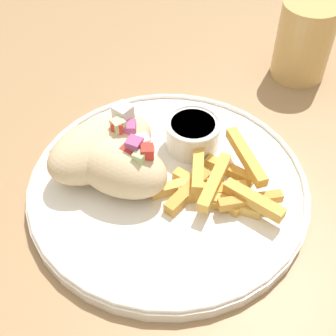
# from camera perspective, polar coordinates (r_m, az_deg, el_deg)

# --- Properties ---
(table) EXTENTS (1.43, 1.43, 0.72)m
(table) POSITION_cam_1_polar(r_m,az_deg,el_deg) (0.57, 3.23, -6.66)
(table) COLOR #9E7A51
(table) RESTS_ON ground_plane
(plate) EXTENTS (0.30, 0.30, 0.02)m
(plate) POSITION_cam_1_polar(r_m,az_deg,el_deg) (0.51, -0.00, -1.84)
(plate) COLOR white
(plate) RESTS_ON table
(pita_sandwich_near) EXTENTS (0.12, 0.10, 0.07)m
(pita_sandwich_near) POSITION_cam_1_polar(r_m,az_deg,el_deg) (0.49, -5.75, 0.29)
(pita_sandwich_near) COLOR beige
(pita_sandwich_near) RESTS_ON plate
(pita_sandwich_far) EXTENTS (0.14, 0.13, 0.07)m
(pita_sandwich_far) POSITION_cam_1_polar(r_m,az_deg,el_deg) (0.51, -8.13, 2.49)
(pita_sandwich_far) COLOR beige
(pita_sandwich_far) RESTS_ON plate
(fries_pile) EXTENTS (0.14, 0.12, 0.03)m
(fries_pile) POSITION_cam_1_polar(r_m,az_deg,el_deg) (0.49, 6.21, -2.31)
(fries_pile) COLOR #E5B251
(fries_pile) RESTS_ON plate
(sauce_ramekin) EXTENTS (0.07, 0.07, 0.04)m
(sauce_ramekin) POSITION_cam_1_polar(r_m,az_deg,el_deg) (0.53, 2.73, 4.35)
(sauce_ramekin) COLOR white
(sauce_ramekin) RESTS_ON plate
(water_glass) EXTENTS (0.08, 0.08, 0.11)m
(water_glass) POSITION_cam_1_polar(r_m,az_deg,el_deg) (0.68, 16.17, 14.36)
(water_glass) COLOR tan
(water_glass) RESTS_ON table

